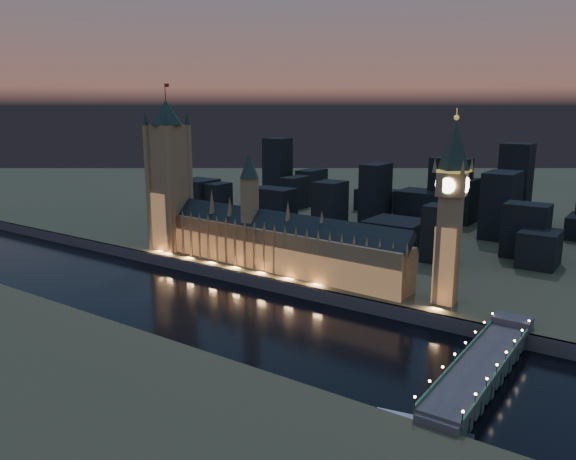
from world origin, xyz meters
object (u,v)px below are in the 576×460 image
Objects in this scene: victoria_tower at (169,169)px; westminster_bridge at (483,367)px; palace_of_westminster at (272,242)px; elizabeth_tower at (451,197)px; river_boat at (407,426)px.

westminster_bridge is at bearing -14.20° from victoria_tower.
palace_of_westminster reaches higher than westminster_bridge.
elizabeth_tower is at bearing 121.70° from westminster_bridge.
victoria_tower reaches higher than river_boat.
palace_of_westminster is 106.47m from victoria_tower.
westminster_bridge is at bearing 77.97° from river_boat.
river_boat is (246.75, -119.93, -68.32)m from victoria_tower.
victoria_tower reaches higher than westminster_bridge.
palace_of_westminster is 1.62× the size of victoria_tower.
westminster_bridge is (258.38, -65.38, -63.89)m from victoria_tower.
victoria_tower reaches higher than palace_of_westminster.
victoria_tower is 1.16× the size of elizabeth_tower.
river_boat is at bearing -102.03° from westminster_bridge.
elizabeth_tower reaches higher than palace_of_westminster.
river_boat is at bearing -76.52° from elizabeth_tower.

